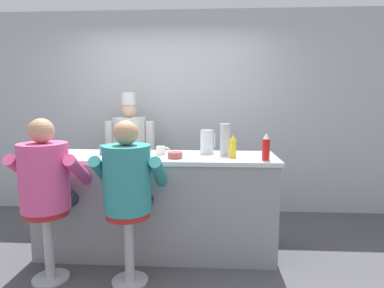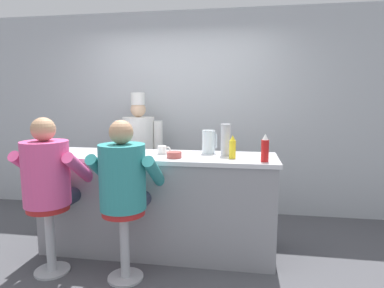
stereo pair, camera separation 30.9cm
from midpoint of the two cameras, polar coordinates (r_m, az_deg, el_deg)
ground_plane at (r=3.22m, az=-10.06°, el=-20.83°), size 20.00×20.00×0.00m
wall_back at (r=4.40m, az=-5.68°, el=5.40°), size 10.00×0.06×2.70m
diner_counter at (r=3.32m, az=-8.94°, el=-10.51°), size 2.35×0.66×1.00m
ketchup_bottle_red at (r=2.93m, az=10.11°, el=-0.65°), size 0.07×0.07×0.25m
mustard_bottle_yellow at (r=3.02m, az=4.41°, el=-0.55°), size 0.06×0.06×0.22m
hot_sauce_bottle_orange at (r=3.00m, az=9.92°, el=-1.33°), size 0.04×0.04×0.15m
water_pitcher_clear at (r=3.26m, az=-0.05°, el=0.41°), size 0.15×0.13×0.24m
breakfast_plate at (r=3.17m, az=-15.34°, el=-2.05°), size 0.24×0.24×0.05m
cereal_bowl at (r=3.01m, az=-5.96°, el=-2.01°), size 0.14×0.14×0.06m
coffee_mug_blue at (r=3.35m, az=-17.89°, el=-0.99°), size 0.13×0.09×0.10m
coffee_mug_white at (r=3.22m, az=-8.25°, el=-1.17°), size 0.13×0.09×0.08m
cup_stack_steel at (r=3.15m, az=3.09°, el=0.81°), size 0.10×0.10×0.31m
diner_seated_pink at (r=3.03m, az=-27.15°, el=-6.03°), size 0.60×0.59×1.39m
diner_seated_teal at (r=2.75m, az=-14.47°, el=-6.92°), size 0.59×0.58×1.38m
cook_in_whites_near at (r=4.19m, az=-13.04°, el=-1.17°), size 0.64×0.41×1.63m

